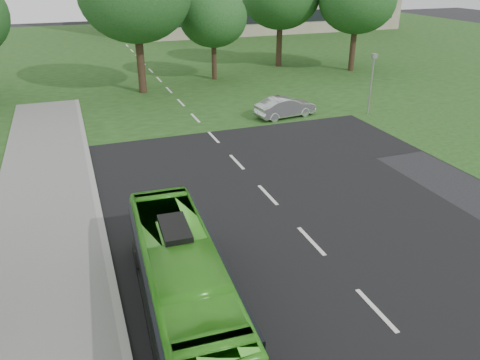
{
  "coord_description": "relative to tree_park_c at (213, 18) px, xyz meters",
  "views": [
    {
      "loc": [
        -7.48,
        -10.75,
        9.21
      ],
      "look_at": [
        -1.79,
        4.67,
        1.6
      ],
      "focal_mm": 35.0,
      "sensor_mm": 36.0,
      "label": 1
    }
  ],
  "objects": [
    {
      "name": "sedan",
      "position": [
        1.04,
        -12.27,
        -4.47
      ],
      "size": [
        4.23,
        1.98,
        1.34
      ],
      "primitive_type": "imported",
      "rotation": [
        0.0,
        0.0,
        1.71
      ],
      "color": "silver",
      "rests_on": "ground"
    },
    {
      "name": "street_surfaces",
      "position": [
        -5.0,
        -5.76,
        -5.12
      ],
      "size": [
        120.0,
        120.0,
        0.15
      ],
      "color": "black",
      "rests_on": "ground"
    },
    {
      "name": "bus",
      "position": [
        -9.94,
        -28.86,
        -3.95
      ],
      "size": [
        2.42,
        8.67,
        2.39
      ],
      "primitive_type": "imported",
      "rotation": [
        0.0,
        0.0,
        -0.05
      ],
      "color": "green",
      "rests_on": "ground"
    },
    {
      "name": "tree_park_e",
      "position": [
        13.26,
        -0.96,
        1.13
      ],
      "size": [
        6.93,
        6.93,
        9.23
      ],
      "color": "black",
      "rests_on": "ground"
    },
    {
      "name": "ground",
      "position": [
        -4.62,
        -28.51,
        -5.14
      ],
      "size": [
        160.0,
        160.0,
        0.0
      ],
      "primitive_type": "plane",
      "color": "black",
      "rests_on": "ground"
    },
    {
      "name": "camera_pole",
      "position": [
        6.51,
        -13.68,
        -2.55
      ],
      "size": [
        0.39,
        0.36,
        4.01
      ],
      "rotation": [
        0.0,
        0.0,
        0.27
      ],
      "color": "gray",
      "rests_on": "ground"
    },
    {
      "name": "tree_park_c",
      "position": [
        0.0,
        0.0,
        0.0
      ],
      "size": [
        5.71,
        5.71,
        7.58
      ],
      "color": "black",
      "rests_on": "ground"
    }
  ]
}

